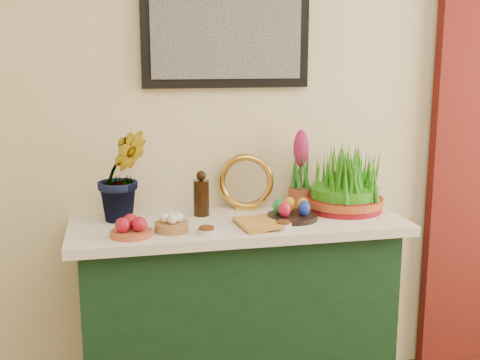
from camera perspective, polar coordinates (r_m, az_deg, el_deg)
The scene contains 13 objects.
sideboard at distance 2.71m, azimuth -0.23°, elevation -13.25°, with size 1.30×0.45×0.85m, color #14371B.
tablecloth at distance 2.56m, azimuth -0.24°, elevation -4.17°, with size 1.40×0.55×0.04m, color white.
hyacinth_green at distance 2.53m, azimuth -11.13°, elevation 1.84°, with size 0.26×0.22×0.51m, color #287422.
apple_bowl at distance 2.34m, azimuth -10.29°, elevation -4.47°, with size 0.20×0.20×0.08m.
garlic_basket at distance 2.39m, azimuth -6.50°, elevation -4.12°, with size 0.14×0.14×0.08m.
vinegar_cruet at distance 2.59m, azimuth -3.69°, elevation -1.51°, with size 0.07×0.07×0.20m.
mirror at distance 2.70m, azimuth 0.56°, elevation -0.23°, with size 0.26×0.11×0.25m.
book at distance 2.42m, azimuth -0.05°, elevation -4.26°, with size 0.14×0.20×0.03m, color #C28C35.
spice_dish_left at distance 2.35m, azimuth -3.19°, elevation -4.81°, with size 0.07×0.07×0.03m.
spice_dish_right at distance 2.43m, azimuth 4.15°, elevation -4.23°, with size 0.07×0.07×0.03m.
egg_plate at distance 2.55m, azimuth 4.96°, elevation -3.05°, with size 0.25×0.25×0.09m.
hyacinth_pink at distance 2.74m, azimuth 5.76°, elevation 0.70°, with size 0.11×0.11×0.35m.
wheatgrass_sabzeh at distance 2.71m, azimuth 9.88°, elevation -0.27°, with size 0.35×0.35×0.29m.
Camera 1 is at (-0.72, -0.40, 1.57)m, focal length 45.00 mm.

